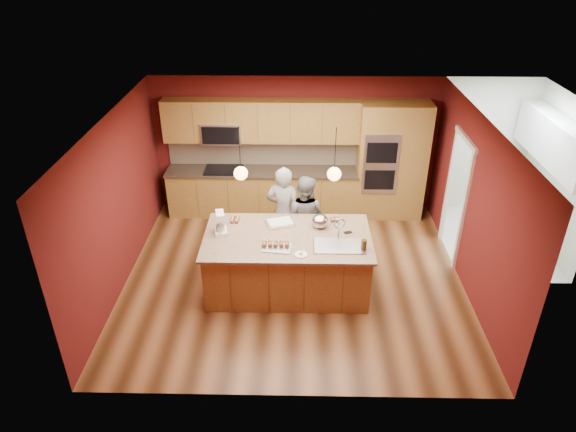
{
  "coord_description": "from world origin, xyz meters",
  "views": [
    {
      "loc": [
        0.04,
        -6.95,
        5.07
      ],
      "look_at": [
        -0.09,
        -0.1,
        1.21
      ],
      "focal_mm": 32.0,
      "sensor_mm": 36.0,
      "label": 1
    }
  ],
  "objects_px": {
    "person_left": "(284,212)",
    "mixing_bowl": "(320,221)",
    "island": "(288,262)",
    "stand_mixer": "(221,224)",
    "person_right": "(304,217)"
  },
  "relations": [
    {
      "from": "person_right",
      "to": "stand_mixer",
      "type": "xyz_separation_m",
      "value": [
        -1.3,
        -0.87,
        0.35
      ]
    },
    {
      "from": "mixing_bowl",
      "to": "stand_mixer",
      "type": "bearing_deg",
      "value": -172.74
    },
    {
      "from": "stand_mixer",
      "to": "person_right",
      "type": "bearing_deg",
      "value": 21.29
    },
    {
      "from": "island",
      "to": "person_right",
      "type": "height_order",
      "value": "person_right"
    },
    {
      "from": "island",
      "to": "person_right",
      "type": "xyz_separation_m",
      "value": [
        0.25,
        0.97,
        0.27
      ]
    },
    {
      "from": "person_left",
      "to": "mixing_bowl",
      "type": "xyz_separation_m",
      "value": [
        0.59,
        -0.68,
        0.22
      ]
    },
    {
      "from": "island",
      "to": "mixing_bowl",
      "type": "relative_size",
      "value": 9.67
    },
    {
      "from": "mixing_bowl",
      "to": "person_left",
      "type": "bearing_deg",
      "value": 131.15
    },
    {
      "from": "island",
      "to": "stand_mixer",
      "type": "height_order",
      "value": "island"
    },
    {
      "from": "stand_mixer",
      "to": "person_left",
      "type": "bearing_deg",
      "value": 30.1
    },
    {
      "from": "person_left",
      "to": "island",
      "type": "bearing_deg",
      "value": 109.38
    },
    {
      "from": "mixing_bowl",
      "to": "island",
      "type": "bearing_deg",
      "value": -148.71
    },
    {
      "from": "person_right",
      "to": "mixing_bowl",
      "type": "height_order",
      "value": "person_right"
    },
    {
      "from": "person_right",
      "to": "stand_mixer",
      "type": "relative_size",
      "value": 4.27
    },
    {
      "from": "person_left",
      "to": "stand_mixer",
      "type": "height_order",
      "value": "person_left"
    }
  ]
}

